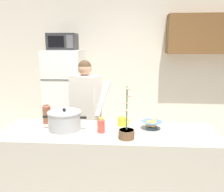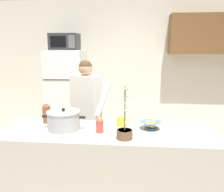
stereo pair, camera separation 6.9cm
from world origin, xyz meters
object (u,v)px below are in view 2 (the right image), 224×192
object	(u,v)px
refrigerator	(67,98)
cooking_pot	(64,120)
person_near_pot	(87,104)
coffee_mug	(121,121)
bottle_mid_counter	(100,125)
bottle_near_edge	(47,113)
potted_orchid	(125,132)
bread_bowl	(151,125)
microwave	(65,42)

from	to	relation	value
refrigerator	cooking_pot	xyz separation A→B (m)	(0.49, -1.83, 0.17)
person_near_pot	cooking_pot	xyz separation A→B (m)	(-0.07, -0.87, 0.04)
coffee_mug	bottle_mid_counter	size ratio (longest dim) A/B	0.85
coffee_mug	bottle_near_edge	bearing A→B (deg)	178.35
person_near_pot	potted_orchid	bearing A→B (deg)	-61.84
bottle_near_edge	potted_orchid	bearing A→B (deg)	-23.75
potted_orchid	person_near_pot	bearing A→B (deg)	118.16
bread_bowl	coffee_mug	bearing A→B (deg)	164.47
microwave	bottle_near_edge	world-z (taller)	microwave
potted_orchid	bread_bowl	bearing A→B (deg)	47.53
bottle_near_edge	bottle_mid_counter	world-z (taller)	bottle_near_edge
refrigerator	bread_bowl	distance (m)	2.23
bread_bowl	bottle_near_edge	bearing A→B (deg)	174.53
bread_bowl	bottle_near_edge	xyz separation A→B (m)	(-1.15, 0.11, 0.06)
microwave	person_near_pot	xyz separation A→B (m)	(0.55, -0.94, -0.86)
cooking_pot	potted_orchid	distance (m)	0.67
person_near_pot	bread_bowl	size ratio (longest dim) A/B	7.33
microwave	person_near_pot	size ratio (longest dim) A/B	0.30
person_near_pot	bottle_mid_counter	distance (m)	0.98
bread_bowl	refrigerator	bearing A→B (deg)	128.36
person_near_pot	refrigerator	bearing A→B (deg)	119.88
microwave	cooking_pot	distance (m)	2.04
coffee_mug	bottle_near_edge	size ratio (longest dim) A/B	0.56
refrigerator	microwave	world-z (taller)	microwave
potted_orchid	bottle_near_edge	bearing A→B (deg)	156.25
refrigerator	coffee_mug	distance (m)	1.98
coffee_mug	bread_bowl	xyz separation A→B (m)	(0.31, -0.09, 0.00)
cooking_pot	bottle_mid_counter	bearing A→B (deg)	-8.53
person_near_pot	potted_orchid	world-z (taller)	person_near_pot
coffee_mug	cooking_pot	bearing A→B (deg)	-164.24
cooking_pot	bottle_near_edge	distance (m)	0.32
coffee_mug	refrigerator	bearing A→B (deg)	122.87
person_near_pot	bottle_near_edge	bearing A→B (deg)	-115.25
person_near_pot	bread_bowl	xyz separation A→B (m)	(0.83, -0.79, -0.01)
cooking_pot	microwave	bearing A→B (deg)	105.05
cooking_pot	coffee_mug	world-z (taller)	cooking_pot
bottle_mid_counter	potted_orchid	world-z (taller)	potted_orchid
coffee_mug	bottle_mid_counter	distance (m)	0.30
microwave	potted_orchid	xyz separation A→B (m)	(1.12, -2.01, -0.85)
coffee_mug	bread_bowl	size ratio (longest dim) A/B	0.61
microwave	bread_bowl	size ratio (longest dim) A/B	2.22
bottle_mid_counter	refrigerator	bearing A→B (deg)	114.77
cooking_pot	coffee_mug	bearing A→B (deg)	15.76
coffee_mug	potted_orchid	size ratio (longest dim) A/B	0.26
cooking_pot	coffee_mug	size ratio (longest dim) A/B	3.46
refrigerator	bottle_near_edge	world-z (taller)	refrigerator
microwave	bottle_mid_counter	xyz separation A→B (m)	(0.87, -1.86, -0.84)
bottle_near_edge	potted_orchid	world-z (taller)	potted_orchid
refrigerator	cooking_pot	bearing A→B (deg)	-75.12
microwave	person_near_pot	bearing A→B (deg)	-59.55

